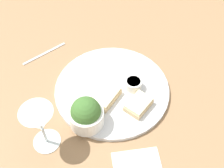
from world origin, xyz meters
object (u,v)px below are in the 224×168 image
object	(u,v)px
cheese_toast_near	(105,96)
cheese_toast_far	(139,104)
sauce_ramekin	(133,84)
fork	(44,53)
wine_glass	(40,122)
salad_bowl	(86,114)

from	to	relation	value
cheese_toast_near	cheese_toast_far	world-z (taller)	same
sauce_ramekin	cheese_toast_far	bearing A→B (deg)	22.87
fork	cheese_toast_far	bearing A→B (deg)	67.03
cheese_toast_far	fork	world-z (taller)	cheese_toast_far
cheese_toast_near	sauce_ramekin	bearing A→B (deg)	128.83
cheese_toast_near	fork	size ratio (longest dim) A/B	0.78
cheese_toast_near	fork	bearing A→B (deg)	-119.37
cheese_toast_far	fork	bearing A→B (deg)	-112.97
sauce_ramekin	cheese_toast_near	bearing A→B (deg)	-51.17
wine_glass	fork	bearing A→B (deg)	-156.87
cheese_toast_far	cheese_toast_near	bearing A→B (deg)	-94.33
wine_glass	salad_bowl	bearing A→B (deg)	130.08
sauce_ramekin	fork	distance (m)	0.35
sauce_ramekin	wine_glass	size ratio (longest dim) A/B	0.34
sauce_ramekin	wine_glass	distance (m)	0.31
cheese_toast_near	fork	xyz separation A→B (m)	(-0.15, -0.26, -0.02)
cheese_toast_near	wine_glass	size ratio (longest dim) A/B	0.71
cheese_toast_near	salad_bowl	bearing A→B (deg)	-17.97
sauce_ramekin	fork	size ratio (longest dim) A/B	0.38
cheese_toast_far	wine_glass	world-z (taller)	wine_glass
salad_bowl	fork	bearing A→B (deg)	-136.11
cheese_toast_near	fork	world-z (taller)	cheese_toast_near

